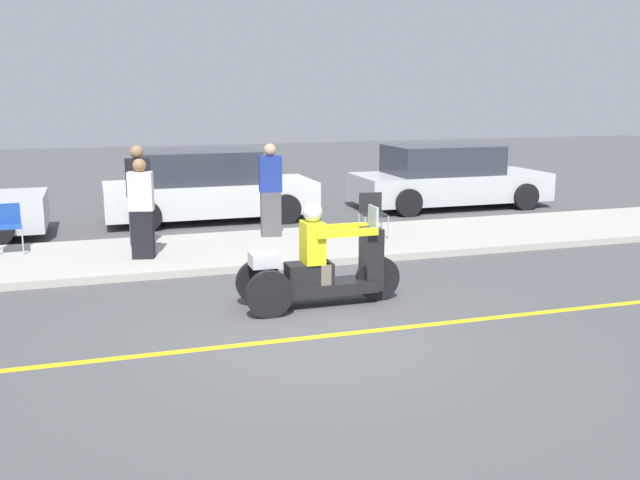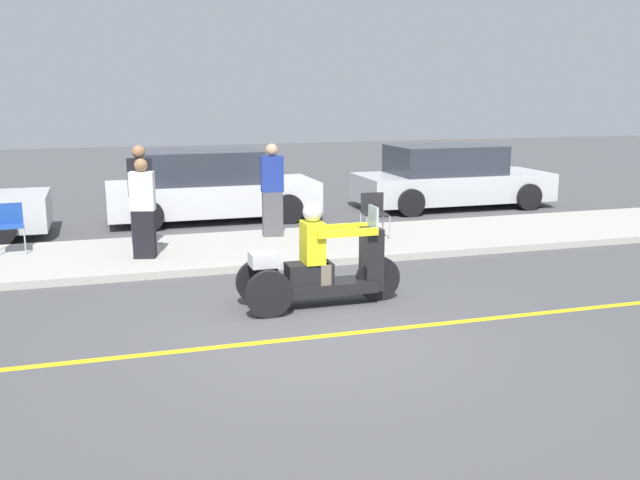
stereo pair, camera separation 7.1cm
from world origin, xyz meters
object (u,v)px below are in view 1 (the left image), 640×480
object	(u,v)px
spectator_by_tree	(142,211)
folding_chair_curbside	(372,210)
spectator_with_child	(271,192)
parked_car_lot_center	(447,178)
motorcycle_trike	(320,269)
spectator_end_of_line	(139,197)
parked_car_lot_left	(207,188)
folding_chair_set_back	(7,223)

from	to	relation	value
spectator_by_tree	folding_chair_curbside	world-z (taller)	spectator_by_tree
spectator_with_child	parked_car_lot_center	xyz separation A→B (m)	(5.11, 2.71, -0.24)
motorcycle_trike	spectator_with_child	distance (m)	4.19
spectator_end_of_line	spectator_by_tree	distance (m)	1.09
spectator_end_of_line	parked_car_lot_left	bearing A→B (deg)	59.34
spectator_end_of_line	spectator_by_tree	bearing A→B (deg)	-91.72
folding_chair_set_back	parked_car_lot_center	world-z (taller)	parked_car_lot_center
folding_chair_set_back	parked_car_lot_left	world-z (taller)	parked_car_lot_left
folding_chair_set_back	motorcycle_trike	bearing A→B (deg)	-44.62
spectator_by_tree	parked_car_lot_center	world-z (taller)	spectator_by_tree
spectator_end_of_line	spectator_with_child	bearing A→B (deg)	0.84
spectator_with_child	folding_chair_set_back	bearing A→B (deg)	179.57
spectator_end_of_line	parked_car_lot_center	bearing A→B (deg)	20.04
spectator_end_of_line	parked_car_lot_center	world-z (taller)	spectator_end_of_line
motorcycle_trike	spectator_with_child	size ratio (longest dim) A/B	1.27
spectator_with_child	spectator_end_of_line	bearing A→B (deg)	-179.16
spectator_end_of_line	folding_chair_set_back	size ratio (longest dim) A/B	2.16
spectator_with_child	spectator_end_of_line	distance (m)	2.40
folding_chair_curbside	motorcycle_trike	bearing A→B (deg)	-121.44
spectator_with_child	spectator_by_tree	bearing A→B (deg)	-155.26
motorcycle_trike	spectator_with_child	world-z (taller)	spectator_with_child
spectator_with_child	parked_car_lot_left	world-z (taller)	spectator_with_child
motorcycle_trike	spectator_by_tree	xyz separation A→B (m)	(-2.08, 3.03, 0.40)
spectator_end_of_line	folding_chair_curbside	distance (m)	4.26
spectator_end_of_line	folding_chair_curbside	world-z (taller)	spectator_end_of_line
spectator_with_child	motorcycle_trike	bearing A→B (deg)	-94.87
spectator_by_tree	parked_car_lot_left	size ratio (longest dim) A/B	0.36
folding_chair_curbside	spectator_end_of_line	bearing A→B (deg)	172.08
spectator_by_tree	parked_car_lot_left	bearing A→B (deg)	66.61
motorcycle_trike	parked_car_lot_left	world-z (taller)	parked_car_lot_left
spectator_by_tree	folding_chair_curbside	xyz separation A→B (m)	(4.24, 0.50, -0.29)
spectator_end_of_line	folding_chair_set_back	world-z (taller)	spectator_end_of_line
spectator_end_of_line	parked_car_lot_left	world-z (taller)	spectator_end_of_line
motorcycle_trike	folding_chair_curbside	size ratio (longest dim) A/B	2.70
spectator_with_child	parked_car_lot_center	size ratio (longest dim) A/B	0.37
spectator_end_of_line	spectator_by_tree	xyz separation A→B (m)	(-0.03, -1.09, -0.06)
spectator_with_child	folding_chair_set_back	size ratio (longest dim) A/B	2.13
spectator_with_child	parked_car_lot_center	distance (m)	5.79
spectator_with_child	spectator_by_tree	xyz separation A→B (m)	(-2.43, -1.12, -0.05)
parked_car_lot_left	motorcycle_trike	bearing A→B (deg)	-86.42
motorcycle_trike	parked_car_lot_left	distance (m)	6.86
folding_chair_set_back	parked_car_lot_center	bearing A→B (deg)	15.38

